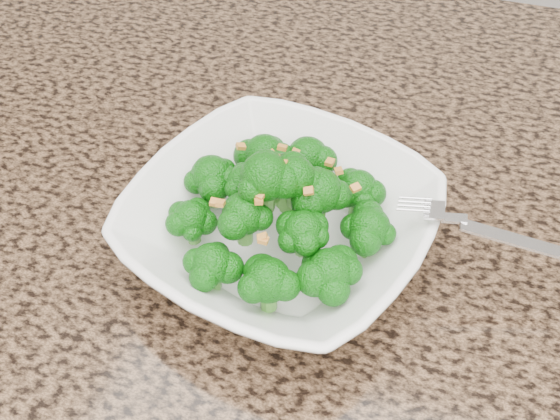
% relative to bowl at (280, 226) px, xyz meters
% --- Properties ---
extents(granite_counter, '(1.64, 1.04, 0.03)m').
position_rel_bowl_xyz_m(granite_counter, '(0.04, -0.04, -0.05)').
color(granite_counter, brown).
rests_on(granite_counter, cabinet).
extents(bowl, '(0.31, 0.31, 0.06)m').
position_rel_bowl_xyz_m(bowl, '(0.00, 0.00, 0.00)').
color(bowl, white).
rests_on(bowl, granite_counter).
extents(broccoli_pile, '(0.22, 0.22, 0.07)m').
position_rel_bowl_xyz_m(broccoli_pile, '(-0.00, 0.00, 0.06)').
color(broccoli_pile, '#0E630B').
rests_on(broccoli_pile, bowl).
extents(garlic_topping, '(0.13, 0.13, 0.01)m').
position_rel_bowl_xyz_m(garlic_topping, '(-0.00, 0.00, 0.10)').
color(garlic_topping, orange).
rests_on(garlic_topping, broccoli_pile).
extents(fork, '(0.16, 0.04, 0.01)m').
position_rel_bowl_xyz_m(fork, '(0.14, 0.02, 0.04)').
color(fork, silver).
rests_on(fork, bowl).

